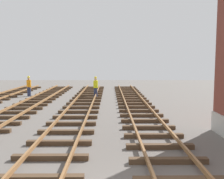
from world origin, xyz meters
TOP-DOWN VIEW (x-y plane):
  - track_worker_foreground at (-8.53, 19.10)m, footprint 0.40×0.40m
  - track_worker_distant at (-2.34, 18.28)m, footprint 0.40×0.40m

SIDE VIEW (x-z plane):
  - track_worker_foreground at x=-8.53m, z-range -0.01..1.86m
  - track_worker_distant at x=-2.34m, z-range -0.01..1.86m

